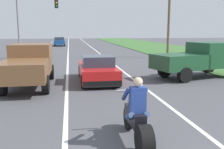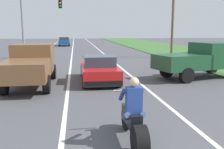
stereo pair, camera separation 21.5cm
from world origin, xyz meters
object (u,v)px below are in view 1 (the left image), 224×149
object	(u,v)px
pickup_truck_right_shoulder_dark_green	(198,58)
motorcycle_with_rider	(137,120)
distant_car_far_ahead	(60,41)
sports_car_red	(97,70)
traffic_light_mast_near	(31,16)
pickup_truck_left_lane_brown	(29,64)

from	to	relation	value
pickup_truck_right_shoulder_dark_green	motorcycle_with_rider	bearing A→B (deg)	-125.77
motorcycle_with_rider	distant_car_far_ahead	bearing A→B (deg)	94.60
pickup_truck_right_shoulder_dark_green	distant_car_far_ahead	world-z (taller)	pickup_truck_right_shoulder_dark_green
sports_car_red	distant_car_far_ahead	xyz separation A→B (m)	(-3.03, 31.34, 0.14)
pickup_truck_right_shoulder_dark_green	traffic_light_mast_near	xyz separation A→B (m)	(-10.47, 11.15, 2.84)
motorcycle_with_rider	traffic_light_mast_near	xyz separation A→B (m)	(-4.85, 18.95, 3.36)
pickup_truck_left_lane_brown	motorcycle_with_rider	bearing A→B (deg)	-63.79
motorcycle_with_rider	pickup_truck_right_shoulder_dark_green	size ratio (longest dim) A/B	0.43
pickup_truck_right_shoulder_dark_green	sports_car_red	bearing A→B (deg)	-178.03
motorcycle_with_rider	pickup_truck_right_shoulder_dark_green	distance (m)	9.63
sports_car_red	distant_car_far_ahead	world-z (taller)	distant_car_far_ahead
sports_car_red	pickup_truck_left_lane_brown	distance (m)	3.42
sports_car_red	distant_car_far_ahead	bearing A→B (deg)	95.52
motorcycle_with_rider	traffic_light_mast_near	distance (m)	19.85
pickup_truck_left_lane_brown	traffic_light_mast_near	size ratio (longest dim) A/B	0.80
sports_car_red	motorcycle_with_rider	bearing A→B (deg)	-89.22
traffic_light_mast_near	sports_car_red	bearing A→B (deg)	-67.32
pickup_truck_right_shoulder_dark_green	traffic_light_mast_near	world-z (taller)	traffic_light_mast_near
motorcycle_with_rider	distant_car_far_ahead	world-z (taller)	motorcycle_with_rider
motorcycle_with_rider	traffic_light_mast_near	world-z (taller)	traffic_light_mast_near
traffic_light_mast_near	distant_car_far_ahead	size ratio (longest dim) A/B	1.50
pickup_truck_left_lane_brown	pickup_truck_right_shoulder_dark_green	distance (m)	9.09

